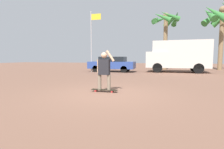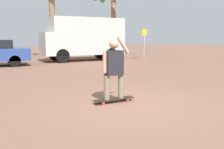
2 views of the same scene
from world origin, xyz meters
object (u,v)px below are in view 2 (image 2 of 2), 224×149
object	(u,v)px
camper_van	(84,37)
street_sign	(144,40)
person_skateboarder	(114,65)
skateboard	(114,99)

from	to	relation	value
camper_van	street_sign	world-z (taller)	camper_van
person_skateboarder	street_sign	bearing A→B (deg)	51.60
skateboard	person_skateboarder	world-z (taller)	person_skateboarder
camper_van	street_sign	xyz separation A→B (m)	(4.09, -1.20, -0.17)
skateboard	street_sign	xyz separation A→B (m)	(7.58, 9.56, 1.32)
person_skateboarder	camper_van	xyz separation A→B (m)	(3.49, 10.77, 0.66)
skateboard	person_skateboarder	size ratio (longest dim) A/B	0.68
skateboard	person_skateboarder	bearing A→B (deg)	-180.00
person_skateboarder	street_sign	size ratio (longest dim) A/B	0.70
skateboard	camper_van	size ratio (longest dim) A/B	0.19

